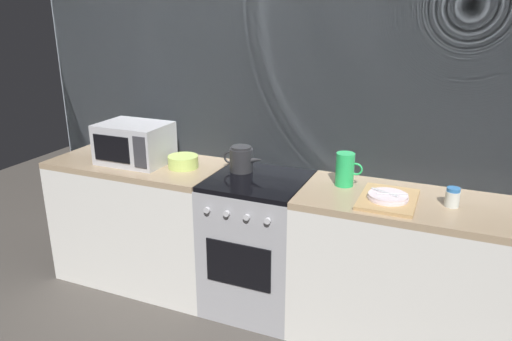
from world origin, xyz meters
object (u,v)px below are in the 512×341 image
at_px(stove_unit, 258,243).
at_px(dish_pile, 388,198).
at_px(kettle, 241,159).
at_px(pitcher, 345,169).
at_px(spice_jar, 452,197).
at_px(microwave, 134,143).
at_px(mixing_bowl, 183,162).

relative_size(stove_unit, dish_pile, 2.25).
xyz_separation_m(kettle, pitcher, (0.67, 0.00, 0.02)).
distance_m(kettle, pitcher, 0.67).
xyz_separation_m(stove_unit, spice_jar, (1.12, -0.00, 0.50)).
relative_size(microwave, mixing_bowl, 2.30).
bearing_deg(pitcher, stove_unit, -170.09).
bearing_deg(pitcher, kettle, -179.85).
distance_m(microwave, mixing_bowl, 0.37).
distance_m(pitcher, dish_pile, 0.33).
relative_size(microwave, dish_pile, 1.15).
bearing_deg(kettle, dish_pile, -9.19).
xyz_separation_m(microwave, mixing_bowl, (0.36, 0.03, -0.10)).
distance_m(kettle, dish_pile, 0.97).
bearing_deg(stove_unit, pitcher, 9.91).
bearing_deg(kettle, spice_jar, -4.07).
bearing_deg(spice_jar, stove_unit, 179.93).
relative_size(stove_unit, kettle, 3.16).
bearing_deg(spice_jar, pitcher, 171.26).
height_order(stove_unit, dish_pile, dish_pile).
bearing_deg(kettle, pitcher, 0.15).
relative_size(stove_unit, microwave, 1.96).
bearing_deg(mixing_bowl, stove_unit, -0.72).
bearing_deg(microwave, spice_jar, 0.48).
height_order(kettle, spice_jar, kettle).
distance_m(stove_unit, microwave, 1.07).
relative_size(stove_unit, pitcher, 4.50).
bearing_deg(dish_pile, spice_jar, 11.12).
xyz_separation_m(stove_unit, mixing_bowl, (-0.54, 0.01, 0.49)).
bearing_deg(microwave, kettle, 8.20).
distance_m(microwave, kettle, 0.76).
bearing_deg(dish_pile, mixing_bowl, 176.93).
height_order(mixing_bowl, pitcher, pitcher).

